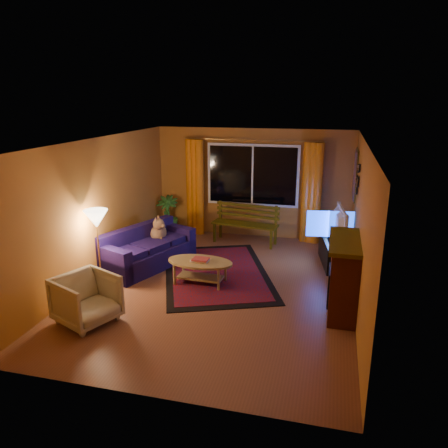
% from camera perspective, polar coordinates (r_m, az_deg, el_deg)
% --- Properties ---
extents(floor, '(4.50, 6.00, 0.02)m').
position_cam_1_polar(floor, '(7.70, -0.55, -8.21)').
color(floor, brown).
rests_on(floor, ground).
extents(ceiling, '(4.50, 6.00, 0.02)m').
position_cam_1_polar(ceiling, '(7.03, -0.61, 10.80)').
color(ceiling, white).
rests_on(ceiling, ground).
extents(wall_back, '(4.50, 0.02, 2.50)m').
position_cam_1_polar(wall_back, '(10.12, 3.78, 5.31)').
color(wall_back, '#B9752D').
rests_on(wall_back, ground).
extents(wall_left, '(0.02, 6.00, 2.50)m').
position_cam_1_polar(wall_left, '(8.12, -16.20, 1.88)').
color(wall_left, '#B9752D').
rests_on(wall_left, ground).
extents(wall_right, '(0.02, 6.00, 2.50)m').
position_cam_1_polar(wall_right, '(7.05, 17.46, -0.39)').
color(wall_right, '#B9752D').
rests_on(wall_right, ground).
extents(window, '(2.00, 0.02, 1.30)m').
position_cam_1_polar(window, '(10.03, 3.74, 6.36)').
color(window, black).
rests_on(window, wall_back).
extents(curtain_rod, '(3.20, 0.03, 0.03)m').
position_cam_1_polar(curtain_rod, '(9.87, 3.78, 10.89)').
color(curtain_rod, '#BF8C3F').
rests_on(curtain_rod, wall_back).
extents(curtain_left, '(0.36, 0.36, 2.24)m').
position_cam_1_polar(curtain_left, '(10.35, -3.75, 4.82)').
color(curtain_left, orange).
rests_on(curtain_left, ground).
extents(curtain_right, '(0.36, 0.36, 2.24)m').
position_cam_1_polar(curtain_right, '(9.87, 11.37, 3.96)').
color(curtain_right, orange).
rests_on(curtain_right, ground).
extents(bench, '(1.52, 0.63, 0.44)m').
position_cam_1_polar(bench, '(9.80, 2.72, -1.27)').
color(bench, '#3F3607').
rests_on(bench, ground).
extents(potted_plant, '(0.60, 0.60, 0.93)m').
position_cam_1_polar(potted_plant, '(10.46, -7.42, 1.15)').
color(potted_plant, '#235B1E').
rests_on(potted_plant, ground).
extents(sofa, '(1.47, 2.07, 0.77)m').
position_cam_1_polar(sofa, '(8.54, -9.89, -3.05)').
color(sofa, '#170C41').
rests_on(sofa, ground).
extents(dog, '(0.52, 0.59, 0.53)m').
position_cam_1_polar(dog, '(8.81, -8.56, -0.58)').
color(dog, '#916948').
rests_on(dog, sofa).
extents(armchair, '(0.97, 1.00, 0.79)m').
position_cam_1_polar(armchair, '(6.71, -17.54, -9.09)').
color(armchair, '#C1B893').
rests_on(armchair, ground).
extents(floor_lamp, '(0.29, 0.29, 1.36)m').
position_cam_1_polar(floor_lamp, '(7.74, -16.04, -3.22)').
color(floor_lamp, '#BF8C3F').
rests_on(floor_lamp, ground).
extents(rug, '(2.83, 3.44, 0.02)m').
position_cam_1_polar(rug, '(8.24, -1.03, -6.35)').
color(rug, '#820600').
rests_on(rug, ground).
extents(coffee_table, '(1.22, 1.22, 0.43)m').
position_cam_1_polar(coffee_table, '(7.74, -3.12, -6.29)').
color(coffee_table, '#9D824A').
rests_on(coffee_table, ground).
extents(tv_console, '(0.60, 1.25, 0.50)m').
position_cam_1_polar(tv_console, '(8.82, 14.07, -3.62)').
color(tv_console, black).
rests_on(tv_console, ground).
extents(television, '(0.30, 1.13, 0.65)m').
position_cam_1_polar(television, '(8.64, 14.33, -0.05)').
color(television, black).
rests_on(television, tv_console).
extents(fireplace, '(0.40, 1.20, 1.10)m').
position_cam_1_polar(fireplace, '(6.90, 15.37, -6.78)').
color(fireplace, maroon).
rests_on(fireplace, ground).
extents(mirror_cluster, '(0.06, 0.60, 0.56)m').
position_cam_1_polar(mirror_cluster, '(8.19, 17.03, 5.89)').
color(mirror_cluster, black).
rests_on(mirror_cluster, wall_right).
extents(painting, '(0.04, 0.76, 0.96)m').
position_cam_1_polar(painting, '(9.35, 16.75, 6.21)').
color(painting, '#D26016').
rests_on(painting, wall_right).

